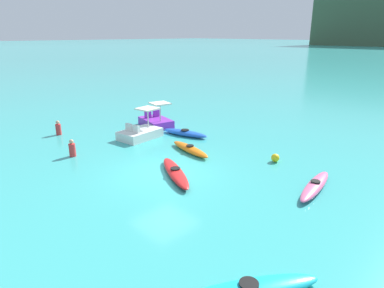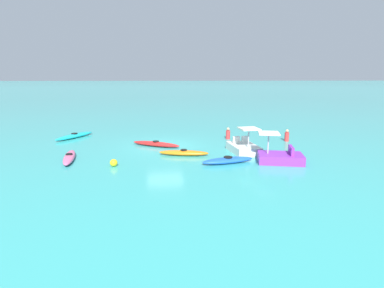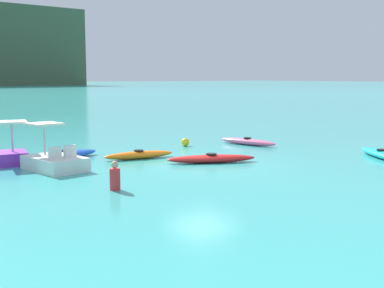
% 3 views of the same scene
% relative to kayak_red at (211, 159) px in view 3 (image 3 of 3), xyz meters
% --- Properties ---
extents(ground_plane, '(600.00, 600.00, 0.00)m').
position_rel_kayak_red_xyz_m(ground_plane, '(-0.59, -0.14, -0.16)').
color(ground_plane, '#38ADA8').
extents(kayak_red, '(3.45, 2.18, 0.37)m').
position_rel_kayak_red_xyz_m(kayak_red, '(0.00, 0.00, 0.00)').
color(kayak_red, red).
rests_on(kayak_red, ground_plane).
extents(kayak_orange, '(3.07, 1.12, 0.37)m').
position_rel_kayak_red_xyz_m(kayak_orange, '(-1.77, 2.58, 0.00)').
color(kayak_orange, orange).
rests_on(kayak_orange, ground_plane).
extents(kayak_cyan, '(2.45, 3.46, 0.37)m').
position_rel_kayak_red_xyz_m(kayak_cyan, '(6.41, -3.40, 0.00)').
color(kayak_cyan, '#19B7C6').
rests_on(kayak_cyan, ground_plane).
extents(kayak_blue, '(3.11, 1.47, 0.37)m').
position_rel_kayak_red_xyz_m(kayak_blue, '(-4.11, 4.41, 0.00)').
color(kayak_blue, blue).
rests_on(kayak_blue, ground_plane).
extents(kayak_pink, '(1.20, 3.33, 0.37)m').
position_rel_kayak_red_xyz_m(kayak_pink, '(4.81, 3.05, -0.00)').
color(kayak_pink, pink).
rests_on(kayak_pink, ground_plane).
extents(pedal_boat_white, '(1.81, 2.60, 1.68)m').
position_rel_kayak_red_xyz_m(pedal_boat_white, '(-5.55, 2.19, 0.17)').
color(pedal_boat_white, white).
rests_on(pedal_boat_white, ground_plane).
extents(buoy_yellow, '(0.40, 0.40, 0.40)m').
position_rel_kayak_red_xyz_m(buoy_yellow, '(2.06, 4.53, 0.04)').
color(buoy_yellow, yellow).
rests_on(buoy_yellow, ground_plane).
extents(person_near_shore, '(0.42, 0.42, 0.88)m').
position_rel_kayak_red_xyz_m(person_near_shore, '(-5.39, -2.04, 0.22)').
color(person_near_shore, red).
rests_on(person_near_shore, ground_plane).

